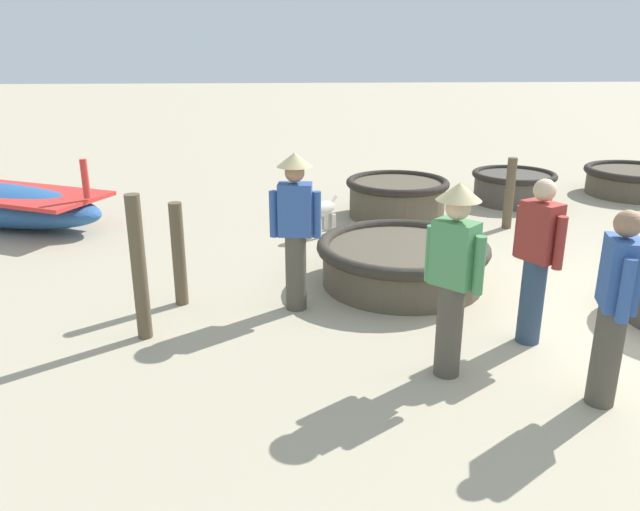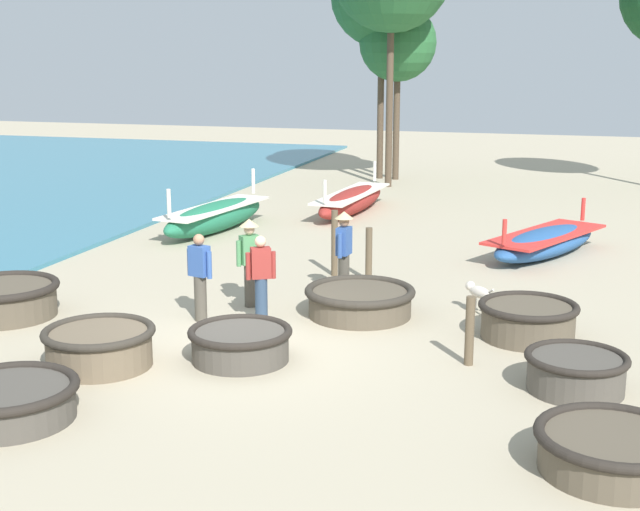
% 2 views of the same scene
% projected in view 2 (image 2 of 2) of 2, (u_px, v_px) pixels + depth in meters
% --- Properties ---
extents(ground_plane, '(80.00, 80.00, 0.00)m').
position_uv_depth(ground_plane, '(243.00, 347.00, 14.39)').
color(ground_plane, tan).
extents(coracle_front_right, '(1.80, 1.80, 0.51)m').
position_uv_depth(coracle_front_right, '(613.00, 449.00, 10.07)').
color(coracle_front_right, brown).
rests_on(coracle_front_right, ground).
extents(coracle_far_left, '(1.82, 1.82, 0.51)m').
position_uv_depth(coracle_far_left, '(8.00, 400.00, 11.50)').
color(coracle_far_left, '#4C473F').
rests_on(coracle_far_left, ground).
extents(coracle_tilted, '(1.62, 1.62, 0.53)m').
position_uv_depth(coracle_tilted, '(240.00, 343.00, 13.72)').
color(coracle_tilted, '#4C473F').
rests_on(coracle_tilted, ground).
extents(coracle_center, '(1.71, 1.71, 0.61)m').
position_uv_depth(coracle_center, '(99.00, 345.00, 13.46)').
color(coracle_center, brown).
rests_on(coracle_center, ground).
extents(coracle_beside_post, '(2.00, 2.00, 0.53)m').
position_uv_depth(coracle_beside_post, '(360.00, 300.00, 16.05)').
color(coracle_beside_post, brown).
rests_on(coracle_beside_post, ground).
extents(coracle_upturned, '(1.95, 1.95, 0.63)m').
position_uv_depth(coracle_upturned, '(5.00, 298.00, 15.99)').
color(coracle_upturned, brown).
rests_on(coracle_upturned, ground).
extents(coracle_far_right, '(1.66, 1.66, 0.62)m').
position_uv_depth(coracle_far_right, '(528.00, 319.00, 14.77)').
color(coracle_far_right, brown).
rests_on(coracle_far_right, ground).
extents(coracle_front_left, '(1.46, 1.46, 0.55)m').
position_uv_depth(coracle_front_left, '(576.00, 371.00, 12.48)').
color(coracle_front_left, '#4C473F').
rests_on(coracle_front_left, ground).
extents(long_boat_ochre_hull, '(2.84, 4.28, 1.14)m').
position_uv_depth(long_boat_ochre_hull, '(545.00, 242.00, 20.75)').
color(long_boat_ochre_hull, '#285693').
rests_on(long_boat_ochre_hull, ground).
extents(long_boat_blue_hull, '(1.34, 4.93, 1.28)m').
position_uv_depth(long_boat_blue_hull, '(351.00, 201.00, 26.27)').
color(long_boat_blue_hull, maroon).
rests_on(long_boat_blue_hull, ground).
extents(long_boat_red_hull, '(1.63, 4.67, 1.43)m').
position_uv_depth(long_boat_red_hull, '(215.00, 216.00, 23.56)').
color(long_boat_red_hull, '#237551').
rests_on(long_boat_red_hull, ground).
extents(fisherman_hauling, '(0.47, 0.36, 1.57)m').
position_uv_depth(fisherman_hauling, '(261.00, 277.00, 15.50)').
color(fisherman_hauling, '#2D425B').
rests_on(fisherman_hauling, ground).
extents(fisherman_crouching, '(0.36, 0.53, 1.67)m').
position_uv_depth(fisherman_crouching, '(344.00, 248.00, 17.25)').
color(fisherman_crouching, '#4C473D').
rests_on(fisherman_crouching, ground).
extents(fisherman_standing_right, '(0.51, 0.30, 1.57)m').
position_uv_depth(fisherman_standing_right, '(200.00, 275.00, 15.64)').
color(fisherman_standing_right, '#4C473D').
rests_on(fisherman_standing_right, ground).
extents(fisherman_with_hat, '(0.40, 0.40, 1.67)m').
position_uv_depth(fisherman_with_hat, '(250.00, 257.00, 16.49)').
color(fisherman_with_hat, '#4C473D').
rests_on(fisherman_with_hat, ground).
extents(dog, '(0.56, 0.49, 0.55)m').
position_uv_depth(dog, '(478.00, 293.00, 16.24)').
color(dog, beige).
rests_on(dog, ground).
extents(mooring_post_inland, '(0.14, 0.14, 1.08)m').
position_uv_depth(mooring_post_inland, '(470.00, 331.00, 13.47)').
color(mooring_post_inland, brown).
rests_on(mooring_post_inland, ground).
extents(mooring_post_shoreline, '(0.14, 0.14, 1.13)m').
position_uv_depth(mooring_post_shoreline, '(369.00, 254.00, 18.44)').
color(mooring_post_shoreline, brown).
rests_on(mooring_post_shoreline, ground).
extents(mooring_post_mid_beach, '(0.14, 0.14, 1.41)m').
position_uv_depth(mooring_post_mid_beach, '(335.00, 243.00, 18.85)').
color(mooring_post_mid_beach, brown).
rests_on(mooring_post_mid_beach, ground).
extents(tree_right_mid, '(2.80, 2.80, 6.37)m').
position_uv_depth(tree_right_mid, '(398.00, 43.00, 32.15)').
color(tree_right_mid, '#4C3D2D').
rests_on(tree_right_mid, ground).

